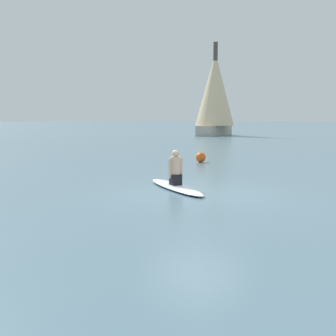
% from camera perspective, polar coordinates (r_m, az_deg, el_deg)
% --- Properties ---
extents(ground_plane, '(400.00, 400.00, 0.00)m').
position_cam_1_polar(ground_plane, '(11.50, 3.99, -3.39)').
color(ground_plane, slate).
extents(surfboard, '(3.22, 1.87, 0.12)m').
position_cam_1_polar(surfboard, '(12.03, 1.04, -2.61)').
color(surfboard, white).
rests_on(surfboard, ground).
extents(person_paddler, '(0.42, 0.44, 1.01)m').
position_cam_1_polar(person_paddler, '(11.96, 1.05, -0.15)').
color(person_paddler, black).
rests_on(person_paddler, surfboard).
extents(sailboat_center_horizon, '(5.44, 6.70, 10.65)m').
position_cam_1_polar(sailboat_center_horizon, '(49.01, 6.48, 10.30)').
color(sailboat_center_horizon, '#B2A893').
rests_on(sailboat_center_horizon, ground).
extents(buoy_marker, '(0.47, 0.47, 0.47)m').
position_cam_1_polar(buoy_marker, '(19.23, 4.52, 1.47)').
color(buoy_marker, '#E55919').
rests_on(buoy_marker, ground).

